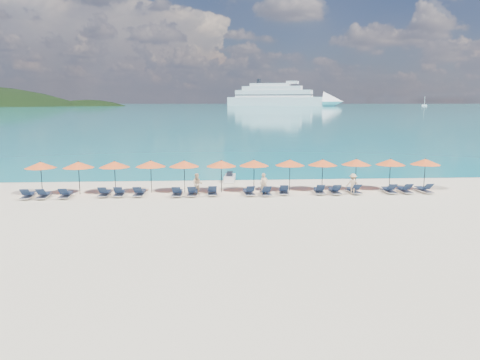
{
  "coord_description": "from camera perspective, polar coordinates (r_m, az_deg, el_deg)",
  "views": [
    {
      "loc": [
        -1.94,
        -26.91,
        6.28
      ],
      "look_at": [
        0.0,
        3.0,
        1.2
      ],
      "focal_mm": 35.0,
      "sensor_mm": 36.0,
      "label": 1
    }
  ],
  "objects": [
    {
      "name": "headland_small",
      "position": [
        606.7,
        -17.91,
        5.26
      ],
      "size": [
        162.0,
        126.0,
        85.5
      ],
      "color": "black",
      "rests_on": "ground"
    },
    {
      "name": "lounger_7",
      "position": [
        31.44,
        -5.79,
        -1.51
      ],
      "size": [
        0.73,
        1.74,
        0.66
      ],
      "rotation": [
        0.0,
        0.0,
        -0.06
      ],
      "color": "silver",
      "rests_on": "ground"
    },
    {
      "name": "umbrella_6",
      "position": [
        32.54,
        1.72,
        2.09
      ],
      "size": [
        2.1,
        2.1,
        2.28
      ],
      "color": "black",
      "rests_on": "ground"
    },
    {
      "name": "umbrella_5",
      "position": [
        32.3,
        -2.3,
        2.03
      ],
      "size": [
        2.1,
        2.1,
        2.28
      ],
      "color": "black",
      "rests_on": "ground"
    },
    {
      "name": "beachgoer_c",
      "position": [
        32.58,
        13.6,
        -0.48
      ],
      "size": [
        1.0,
        0.64,
        1.43
      ],
      "primitive_type": "imported",
      "rotation": [
        0.0,
        0.0,
        2.89
      ],
      "color": "tan",
      "rests_on": "ground"
    },
    {
      "name": "umbrella_2",
      "position": [
        32.96,
        -15.06,
        1.86
      ],
      "size": [
        2.1,
        2.1,
        2.28
      ],
      "color": "black",
      "rests_on": "ground"
    },
    {
      "name": "lounger_12",
      "position": [
        32.44,
        9.63,
        -1.25
      ],
      "size": [
        0.75,
        1.74,
        0.66
      ],
      "rotation": [
        0.0,
        0.0,
        -0.08
      ],
      "color": "silver",
      "rests_on": "ground"
    },
    {
      "name": "umbrella_8",
      "position": [
        33.34,
        10.05,
        2.13
      ],
      "size": [
        2.1,
        2.1,
        2.28
      ],
      "color": "black",
      "rests_on": "ground"
    },
    {
      "name": "beachgoer_b",
      "position": [
        31.76,
        -5.21,
        -0.5
      ],
      "size": [
        0.71,
        0.41,
        1.45
      ],
      "primitive_type": "imported",
      "rotation": [
        0.0,
        0.0,
        0.01
      ],
      "color": "tan",
      "rests_on": "ground"
    },
    {
      "name": "lounger_4",
      "position": [
        32.18,
        -14.48,
        -1.52
      ],
      "size": [
        0.69,
        1.73,
        0.66
      ],
      "rotation": [
        0.0,
        0.0,
        0.04
      ],
      "color": "silver",
      "rests_on": "ground"
    },
    {
      "name": "umbrella_4",
      "position": [
        32.37,
        -6.82,
        1.98
      ],
      "size": [
        2.1,
        2.1,
        2.28
      ],
      "color": "black",
      "rests_on": "ground"
    },
    {
      "name": "lounger_8",
      "position": [
        31.56,
        -3.4,
        -1.44
      ],
      "size": [
        0.66,
        1.72,
        0.66
      ],
      "rotation": [
        0.0,
        0.0,
        0.03
      ],
      "color": "silver",
      "rests_on": "ground"
    },
    {
      "name": "lounger_10",
      "position": [
        31.47,
        3.13,
        -1.47
      ],
      "size": [
        0.7,
        1.73,
        0.66
      ],
      "rotation": [
        0.0,
        0.0,
        0.05
      ],
      "color": "silver",
      "rests_on": "ground"
    },
    {
      "name": "lounger_0",
      "position": [
        33.43,
        -24.44,
        -1.67
      ],
      "size": [
        0.75,
        1.74,
        0.66
      ],
      "rotation": [
        0.0,
        0.0,
        0.08
      ],
      "color": "silver",
      "rests_on": "ground"
    },
    {
      "name": "lounger_17",
      "position": [
        34.78,
        21.51,
        -1.07
      ],
      "size": [
        0.78,
        1.75,
        0.66
      ],
      "rotation": [
        0.0,
        0.0,
        0.1
      ],
      "color": "silver",
      "rests_on": "ground"
    },
    {
      "name": "lounger_14",
      "position": [
        33.02,
        13.66,
        -1.2
      ],
      "size": [
        0.78,
        1.75,
        0.66
      ],
      "rotation": [
        0.0,
        0.0,
        0.1
      ],
      "color": "silver",
      "rests_on": "ground"
    },
    {
      "name": "sailboat_near",
      "position": [
        603.36,
        10.93,
        8.96
      ],
      "size": [
        5.84,
        1.95,
        10.71
      ],
      "color": "white",
      "rests_on": "ground"
    },
    {
      "name": "umbrella_0",
      "position": [
        34.23,
        -23.14,
        1.69
      ],
      "size": [
        2.1,
        2.1,
        2.28
      ],
      "color": "black",
      "rests_on": "ground"
    },
    {
      "name": "umbrella_7",
      "position": [
        32.9,
        6.11,
        2.12
      ],
      "size": [
        2.1,
        2.1,
        2.28
      ],
      "color": "black",
      "rests_on": "ground"
    },
    {
      "name": "lounger_3",
      "position": [
        32.38,
        -16.18,
        -1.53
      ],
      "size": [
        0.66,
        1.71,
        0.66
      ],
      "rotation": [
        0.0,
        0.0,
        -0.02
      ],
      "color": "silver",
      "rests_on": "ground"
    },
    {
      "name": "sailboat_far",
      "position": [
        633.43,
        21.56,
        8.5
      ],
      "size": [
        6.59,
        2.2,
        12.09
      ],
      "color": "white",
      "rests_on": "ground"
    },
    {
      "name": "lounger_9",
      "position": [
        31.5,
        1.08,
        -1.44
      ],
      "size": [
        0.79,
        1.75,
        0.66
      ],
      "rotation": [
        0.0,
        0.0,
        0.1
      ],
      "color": "silver",
      "rests_on": "ground"
    },
    {
      "name": "lounger_15",
      "position": [
        33.82,
        17.7,
        -1.14
      ],
      "size": [
        0.62,
        1.7,
        0.66
      ],
      "rotation": [
        0.0,
        0.0,
        -0.0
      ],
      "color": "silver",
      "rests_on": "ground"
    },
    {
      "name": "umbrella_3",
      "position": [
        32.71,
        -10.83,
        1.96
      ],
      "size": [
        2.1,
        2.1,
        2.28
      ],
      "color": "black",
      "rests_on": "ground"
    },
    {
      "name": "lounger_16",
      "position": [
        34.22,
        19.41,
        -1.11
      ],
      "size": [
        0.63,
        1.7,
        0.66
      ],
      "rotation": [
        0.0,
        0.0,
        0.01
      ],
      "color": "silver",
      "rests_on": "ground"
    },
    {
      "name": "umbrella_1",
      "position": [
        33.44,
        -19.1,
        1.77
      ],
      "size": [
        2.1,
        2.1,
        2.28
      ],
      "color": "black",
      "rests_on": "ground"
    },
    {
      "name": "lounger_1",
      "position": [
        33.06,
        -22.81,
        -1.68
      ],
      "size": [
        0.68,
        1.72,
        0.66
      ],
      "rotation": [
        0.0,
        0.0,
        0.04
      ],
      "color": "silver",
      "rests_on": "ground"
    },
    {
      "name": "beachgoer_a",
      "position": [
        31.54,
        2.95,
        -0.5
      ],
      "size": [
        0.61,
        0.47,
        1.49
      ],
      "primitive_type": "imported",
      "rotation": [
        0.0,
        0.0,
        0.22
      ],
      "color": "tan",
      "rests_on": "ground"
    },
    {
      "name": "umbrella_9",
      "position": [
        34.05,
        14.0,
        2.14
      ],
      "size": [
        2.1,
        2.1,
        2.28
      ],
      "color": "black",
      "rests_on": "ground"
    },
    {
      "name": "lounger_2",
      "position": [
        32.69,
        -20.46,
        -1.65
      ],
      "size": [
        0.65,
        1.71,
        0.66
      ],
      "rotation": [
        0.0,
        0.0,
        0.02
      ],
      "color": "silver",
      "rests_on": "ground"
    },
    {
      "name": "umbrella_10",
      "position": [
        34.73,
        17.88,
        2.1
      ],
      "size": [
        2.1,
        2.1,
        2.28
      ],
      "color": "black",
      "rests_on": "ground"
    },
    {
      "name": "ground",
      "position": [
        27.7,
        0.4,
        -3.48
      ],
      "size": [
        1400.0,
        1400.0,
        0.0
      ],
      "primitive_type": "plane",
      "color": "beige"
    },
    {
      "name": "lounger_13",
      "position": [
        32.59,
        11.45,
        -1.26
      ],
      "size": [
        0.66,
        1.72,
        0.66
      ],
      "rotation": [
        0.0,
        0.0,
        -0.03
      ],
      "color": "silver",
      "rests_on": "ground"
    },
    {
      "name": "jetski",
      "position": [
        36.85,
        -1.27,
        0.28
      ],
      "size": [
        1.04,
        2.16,
        0.74
      ],
      "rotation": [
        0.0,
        0.0,
        -0.13
      ],
      "color": "white",
      "rests_on": "ground"
    },
    {
      "name": "lounger_5",
      "position": [
        31.92,
        -12.17,
        -1.51
      ],
      "size": [
        0.71,
        1.73,
        0.66
      ],
      "rotation": [
        0.0,
        0.0,
        -0.05
      ],
      "color": "silver",
      "rests_on": "ground"
    },
    {
      "name": "lounger_11",
      "position": [
        31.99,
        5.34,
        -1.31
      ],
      "size": [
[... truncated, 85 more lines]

